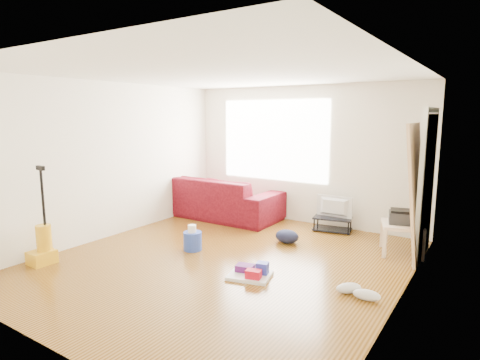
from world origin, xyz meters
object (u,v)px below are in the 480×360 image
Objects in this scene: tv_stand at (332,224)px; vacuum at (43,246)px; cleaning_tray at (251,273)px; sofa at (214,215)px; side_table at (402,228)px; bucket at (193,250)px; backpack at (287,243)px.

vacuum is at bearing -137.53° from tv_stand.
vacuum is (-2.59, -1.13, 0.19)m from cleaning_tray.
side_table is at bearing 175.36° from sofa.
side_table is at bearing -34.96° from tv_stand.
tv_stand is 2.50m from bucket.
side_table reaches higher than backpack.
backpack is (-1.59, -0.46, -0.37)m from side_table.
vacuum is at bearing 83.98° from sofa.
bucket is 1.47m from backpack.
backpack is at bearing 46.05° from bucket.
cleaning_tray is 1.46m from backpack.
cleaning_tray is 1.56× the size of backpack.
cleaning_tray is (-1.36, -1.91, -0.32)m from side_table.
sofa is 3.93× the size of tv_stand.
sofa is 2.05× the size of vacuum.
side_table reaches higher than bucket.
backpack is at bearing -119.67° from tv_stand.
tv_stand is 1.82× the size of backpack.
bucket is 0.21× the size of vacuum.
bucket is (-1.38, -2.09, -0.13)m from tv_stand.
sofa is 7.17× the size of backpack.
tv_stand is at bearing 74.74° from backpack.
backpack is (1.02, 1.06, 0.00)m from bucket.
backpack is at bearing 99.21° from cleaning_tray.
tv_stand reaches higher than bucket.
bucket is at bearing -149.79° from side_table.
sofa is at bearing 85.66° from vacuum.
side_table is 1.70m from backpack.
vacuum reaches higher than sofa.
backpack is (-0.23, 1.44, -0.06)m from cleaning_tray.
vacuum is at bearing -156.38° from cleaning_tray.
side_table is (1.24, -0.56, 0.25)m from tv_stand.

